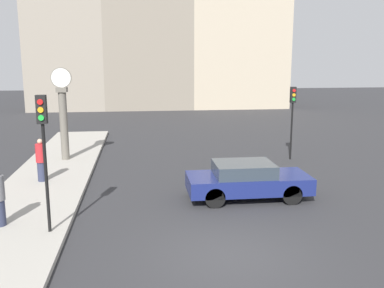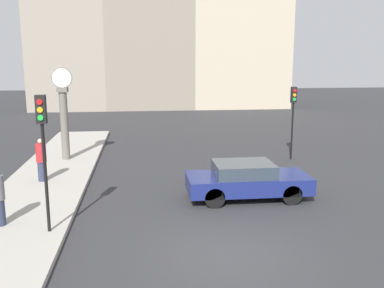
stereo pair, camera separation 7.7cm
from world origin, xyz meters
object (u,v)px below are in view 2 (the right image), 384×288
sedan_car (247,180)px  pedestrian_red_top (41,160)px  traffic_light_near (43,135)px  traffic_light_far (293,108)px  street_clock (64,116)px

sedan_car → pedestrian_red_top: 8.05m
traffic_light_near → traffic_light_far: traffic_light_near is taller
traffic_light_near → street_clock: (-1.00, 8.93, -0.65)m
pedestrian_red_top → traffic_light_far: bearing=15.0°
sedan_car → pedestrian_red_top: bearing=160.9°
street_clock → pedestrian_red_top: street_clock is taller
sedan_car → street_clock: street_clock is taller
traffic_light_near → pedestrian_red_top: traffic_light_near is taller
traffic_light_far → traffic_light_near: bearing=-140.3°
traffic_light_far → street_clock: bearing=176.4°
street_clock → pedestrian_red_top: 3.91m
traffic_light_near → pedestrian_red_top: (-1.30, 5.23, -1.89)m
traffic_light_near → sedan_car: bearing=22.4°
sedan_car → street_clock: (-7.30, 6.34, 1.55)m
pedestrian_red_top → street_clock: bearing=85.3°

